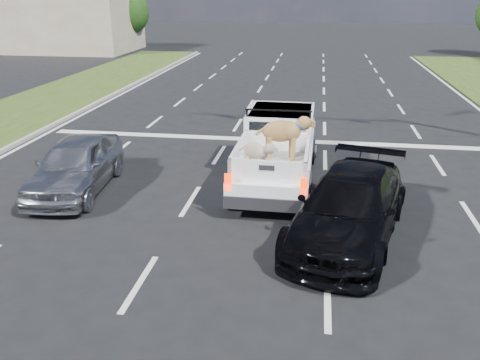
% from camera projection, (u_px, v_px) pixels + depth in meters
% --- Properties ---
extents(ground, '(160.00, 160.00, 0.00)m').
position_uv_depth(ground, '(231.00, 291.00, 9.32)').
color(ground, black).
rests_on(ground, ground).
extents(road_markings, '(17.75, 60.00, 0.01)m').
position_uv_depth(road_markings, '(267.00, 172.00, 15.38)').
color(road_markings, silver).
rests_on(road_markings, ground).
extents(building_left, '(10.00, 8.00, 4.40)m').
position_uv_depth(building_left, '(75.00, 25.00, 44.65)').
color(building_left, '#C2B194').
rests_on(building_left, ground).
extents(tree_far_b, '(4.20, 4.20, 5.40)m').
position_uv_depth(tree_far_b, '(43.00, 11.00, 46.68)').
color(tree_far_b, '#332114').
rests_on(tree_far_b, ground).
extents(tree_far_c, '(4.20, 4.20, 5.40)m').
position_uv_depth(tree_far_c, '(126.00, 12.00, 45.56)').
color(tree_far_c, '#332114').
rests_on(tree_far_c, ground).
extents(pickup_truck, '(2.13, 5.55, 2.07)m').
position_uv_depth(pickup_truck, '(277.00, 148.00, 14.36)').
color(pickup_truck, black).
rests_on(pickup_truck, ground).
extents(silver_sedan, '(2.09, 4.42, 1.46)m').
position_uv_depth(silver_sedan, '(76.00, 165.00, 13.75)').
color(silver_sedan, '#A4A5AB').
rests_on(silver_sedan, ground).
extents(black_coupe, '(3.25, 5.40, 1.47)m').
position_uv_depth(black_coupe, '(349.00, 207.00, 11.06)').
color(black_coupe, black).
rests_on(black_coupe, ground).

